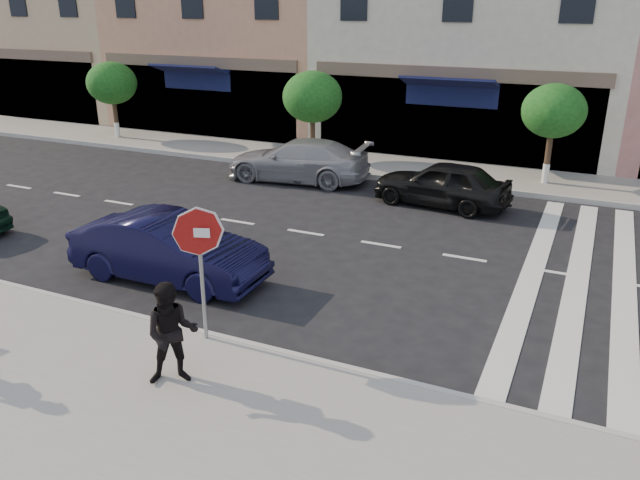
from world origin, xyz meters
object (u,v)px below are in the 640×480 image
Objects in this scene: walker at (172,334)px; car_far_left at (298,160)px; stop_sign at (199,244)px; car_far_mid at (442,184)px; car_near_mid at (169,249)px.

car_far_left is at bearing 73.73° from walker.
stop_sign reaches higher than car_far_mid.
stop_sign is at bearing 70.55° from walker.
car_near_mid is at bearing 94.48° from walker.
stop_sign is at bearing -3.46° from car_far_mid.
walker reaches higher than car_far_left.
walker is at bearing -93.33° from stop_sign.
stop_sign reaches higher than walker.
stop_sign is 9.49m from car_far_mid.
stop_sign is 10.55m from car_far_left.
walker reaches higher than car_near_mid.
stop_sign is 0.56× the size of car_near_mid.
car_near_mid is 8.26m from car_far_mid.
car_near_mid is 8.07m from car_far_left.
car_far_left is (-3.54, 11.21, -0.27)m from walker.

